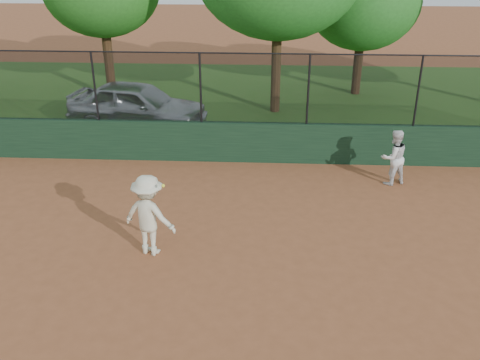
{
  "coord_description": "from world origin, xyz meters",
  "views": [
    {
      "loc": [
        1.35,
        -8.48,
        6.33
      ],
      "look_at": [
        0.8,
        2.2,
        1.2
      ],
      "focal_mm": 40.0,
      "sensor_mm": 36.0,
      "label": 1
    }
  ],
  "objects_px": {
    "player_second": "(394,157)",
    "player_main": "(149,215)",
    "tree_3": "(364,1)",
    "parked_car": "(138,105)"
  },
  "relations": [
    {
      "from": "player_second",
      "to": "player_main",
      "type": "bearing_deg",
      "value": 10.07
    },
    {
      "from": "player_second",
      "to": "player_main",
      "type": "distance_m",
      "value": 6.84
    },
    {
      "from": "player_second",
      "to": "tree_3",
      "type": "xyz_separation_m",
      "value": [
        0.27,
        8.54,
        2.9
      ]
    },
    {
      "from": "player_second",
      "to": "tree_3",
      "type": "height_order",
      "value": "tree_3"
    },
    {
      "from": "player_second",
      "to": "player_main",
      "type": "xyz_separation_m",
      "value": [
        -5.77,
        -3.67,
        0.13
      ]
    },
    {
      "from": "tree_3",
      "to": "parked_car",
      "type": "bearing_deg",
      "value": -150.28
    },
    {
      "from": "parked_car",
      "to": "player_second",
      "type": "bearing_deg",
      "value": -105.95
    },
    {
      "from": "parked_car",
      "to": "tree_3",
      "type": "bearing_deg",
      "value": -49.14
    },
    {
      "from": "player_main",
      "to": "tree_3",
      "type": "height_order",
      "value": "tree_3"
    },
    {
      "from": "player_main",
      "to": "player_second",
      "type": "bearing_deg",
      "value": 32.41
    }
  ]
}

